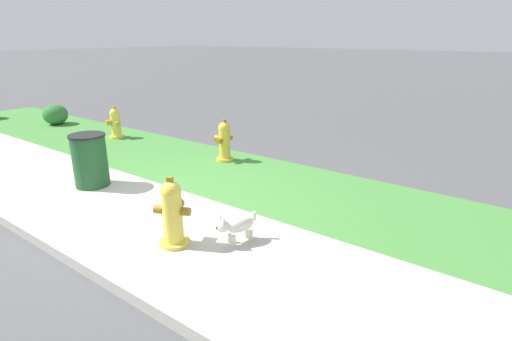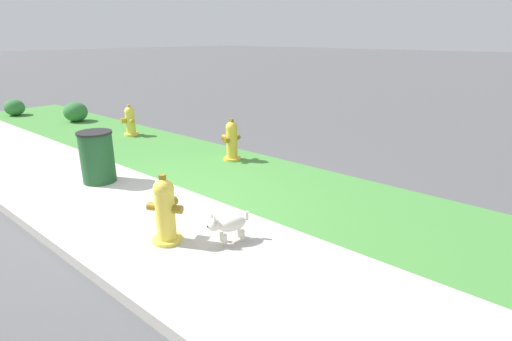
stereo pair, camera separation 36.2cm
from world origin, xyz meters
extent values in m
plane|color=#515154|center=(0.00, 0.00, 0.00)|extent=(120.00, 120.00, 0.00)
cube|color=#BCB7AD|center=(0.00, 0.00, 0.01)|extent=(18.00, 1.85, 0.01)
cube|color=#47893D|center=(0.00, 1.97, 0.00)|extent=(18.00, 2.08, 0.01)
cube|color=#BCB7AD|center=(0.00, -1.01, 0.06)|extent=(18.00, 0.16, 0.12)
cylinder|color=yellow|center=(-3.53, 2.28, 0.03)|extent=(0.32, 0.32, 0.05)
cylinder|color=yellow|center=(-3.53, 2.28, 0.29)|extent=(0.20, 0.20, 0.48)
sphere|color=yellow|center=(-3.53, 2.28, 0.53)|extent=(0.21, 0.21, 0.21)
cube|color=#B29323|center=(-3.53, 2.28, 0.65)|extent=(0.07, 0.07, 0.06)
cylinder|color=#B29323|center=(-3.39, 2.24, 0.35)|extent=(0.11, 0.11, 0.09)
cylinder|color=#B29323|center=(-3.67, 2.32, 0.35)|extent=(0.11, 0.11, 0.09)
cylinder|color=#B29323|center=(-3.57, 2.13, 0.35)|extent=(0.14, 0.13, 0.12)
cylinder|color=gold|center=(-0.55, 2.41, 0.03)|extent=(0.30, 0.30, 0.05)
cylinder|color=gold|center=(-0.55, 2.41, 0.32)|extent=(0.20, 0.20, 0.54)
sphere|color=gold|center=(-0.55, 2.41, 0.59)|extent=(0.21, 0.21, 0.21)
cube|color=olive|center=(-0.55, 2.41, 0.71)|extent=(0.06, 0.06, 0.06)
cylinder|color=olive|center=(-0.54, 2.27, 0.39)|extent=(0.09, 0.09, 0.09)
cylinder|color=olive|center=(-0.55, 2.56, 0.39)|extent=(0.09, 0.09, 0.09)
cylinder|color=olive|center=(-0.70, 2.41, 0.39)|extent=(0.11, 0.12, 0.12)
cylinder|color=yellow|center=(1.00, -0.19, 0.03)|extent=(0.32, 0.32, 0.05)
cylinder|color=yellow|center=(1.00, -0.19, 0.33)|extent=(0.21, 0.21, 0.56)
sphere|color=yellow|center=(1.00, -0.19, 0.61)|extent=(0.22, 0.22, 0.22)
cube|color=olive|center=(1.00, -0.19, 0.74)|extent=(0.07, 0.07, 0.06)
cylinder|color=olive|center=(0.87, -0.25, 0.40)|extent=(0.12, 0.12, 0.09)
cylinder|color=olive|center=(1.13, -0.12, 0.40)|extent=(0.12, 0.12, 0.09)
cylinder|color=olive|center=(0.93, -0.05, 0.40)|extent=(0.15, 0.14, 0.12)
ellipsoid|color=silver|center=(1.52, 0.27, 0.22)|extent=(0.28, 0.37, 0.17)
sphere|color=silver|center=(1.45, 0.09, 0.25)|extent=(0.14, 0.14, 0.14)
sphere|color=black|center=(1.42, 0.03, 0.24)|extent=(0.02, 0.02, 0.02)
cone|color=silver|center=(1.48, 0.07, 0.34)|extent=(0.06, 0.06, 0.06)
cone|color=silver|center=(1.41, 0.09, 0.34)|extent=(0.06, 0.06, 0.06)
cylinder|color=silver|center=(1.53, 0.16, 0.07)|extent=(0.05, 0.05, 0.13)
cylinder|color=silver|center=(1.44, 0.19, 0.07)|extent=(0.05, 0.05, 0.13)
cylinder|color=silver|center=(1.60, 0.35, 0.07)|extent=(0.05, 0.05, 0.13)
cylinder|color=silver|center=(1.52, 0.39, 0.07)|extent=(0.05, 0.05, 0.13)
cylinder|color=silver|center=(1.59, 0.44, 0.27)|extent=(0.04, 0.04, 0.09)
cylinder|color=#1E5128|center=(-1.28, 0.29, 0.38)|extent=(0.48, 0.48, 0.75)
cylinder|color=black|center=(-1.28, 0.29, 0.77)|extent=(0.51, 0.51, 0.03)
ellipsoid|color=#337538|center=(-5.91, 2.20, 0.25)|extent=(0.59, 0.59, 0.50)
camera|label=1|loc=(3.94, -2.68, 2.11)|focal=28.00mm
camera|label=2|loc=(4.23, -2.46, 2.11)|focal=28.00mm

